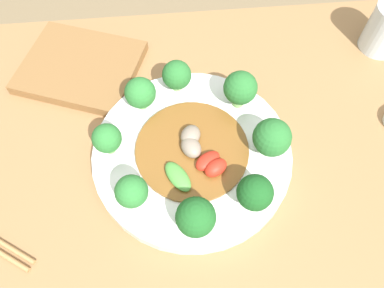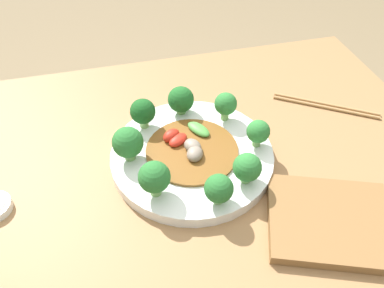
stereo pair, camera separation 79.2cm
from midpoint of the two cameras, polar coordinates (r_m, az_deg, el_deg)
table at (r=0.93m, az=-1.75°, el=-37.91°), size 1.14×0.73×0.74m
plate at (r=0.54m, az=2.73°, el=-33.42°), size 0.32×0.32×0.02m
broccoli_north at (r=0.49m, az=11.10°, el=-45.68°), size 0.05×0.05×0.06m
broccoli_southeast at (r=0.52m, az=-9.35°, el=-23.93°), size 0.05×0.05×0.07m
broccoli_west at (r=0.52m, az=18.89°, el=-28.92°), size 0.05×0.05×0.06m
broccoli_southwest at (r=0.53m, az=10.56°, el=-21.43°), size 0.05×0.05×0.06m
broccoli_northwest at (r=0.50m, az=17.72°, el=-39.39°), size 0.05×0.05×0.06m
broccoli_south at (r=0.54m, az=-0.20°, el=-19.89°), size 0.06×0.06×0.06m
broccoli_northeast at (r=0.48m, az=-6.86°, el=-43.90°), size 0.06×0.06×0.07m
broccoli_east at (r=0.50m, az=-13.39°, el=-33.43°), size 0.06×0.06×0.07m
stirfry_center at (r=0.53m, az=2.36°, el=-32.35°), size 0.18×0.18×0.02m
chopsticks at (r=0.69m, az=29.64°, el=-15.76°), size 0.21×0.15×0.01m
cutting_board at (r=0.59m, az=36.27°, el=-43.32°), size 0.25×0.23×0.02m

